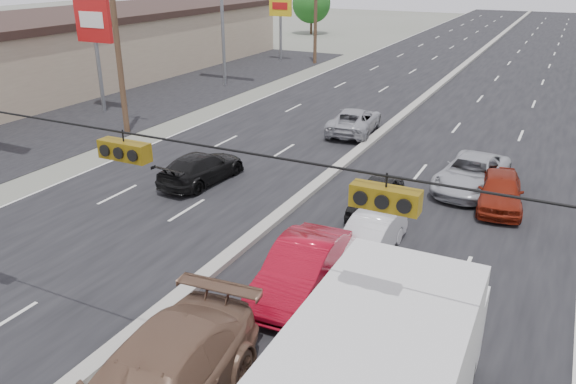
# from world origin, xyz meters

# --- Properties ---
(ground) EXTENTS (200.00, 200.00, 0.00)m
(ground) POSITION_xyz_m (0.00, 0.00, 0.00)
(ground) COLOR #606356
(ground) RESTS_ON ground
(road_surface) EXTENTS (20.00, 160.00, 0.02)m
(road_surface) POSITION_xyz_m (0.00, 30.00, 0.00)
(road_surface) COLOR black
(road_surface) RESTS_ON ground
(center_median) EXTENTS (0.50, 160.00, 0.20)m
(center_median) POSITION_xyz_m (0.00, 30.00, 0.10)
(center_median) COLOR gray
(center_median) RESTS_ON ground
(strip_mall) EXTENTS (12.00, 42.00, 4.60)m
(strip_mall) POSITION_xyz_m (-26.00, 25.00, 2.30)
(strip_mall) COLOR tan
(strip_mall) RESTS_ON ground
(parking_lot) EXTENTS (10.00, 42.00, 0.02)m
(parking_lot) POSITION_xyz_m (-17.00, 25.00, 0.00)
(parking_lot) COLOR black
(parking_lot) RESTS_ON ground
(utility_pole_left_b) EXTENTS (1.60, 0.30, 10.00)m
(utility_pole_left_b) POSITION_xyz_m (-12.50, 15.00, 5.11)
(utility_pole_left_b) COLOR #422D1E
(utility_pole_left_b) RESTS_ON ground
(utility_pole_left_c) EXTENTS (1.60, 0.30, 10.00)m
(utility_pole_left_c) POSITION_xyz_m (-12.50, 40.00, 5.11)
(utility_pole_left_c) COLOR #422D1E
(utility_pole_left_c) RESTS_ON ground
(traffic_signals) EXTENTS (25.00, 0.30, 0.54)m
(traffic_signals) POSITION_xyz_m (1.40, 0.00, 5.49)
(traffic_signals) COLOR black
(traffic_signals) RESTS_ON ground
(pole_sign_mid) EXTENTS (2.60, 0.25, 7.00)m
(pole_sign_mid) POSITION_xyz_m (-17.00, 18.00, 5.11)
(pole_sign_mid) COLOR slate
(pole_sign_mid) RESTS_ON ground
(pole_sign_far) EXTENTS (2.20, 0.25, 6.00)m
(pole_sign_far) POSITION_xyz_m (-16.00, 40.00, 4.41)
(pole_sign_far) COLOR slate
(pole_sign_far) RESTS_ON ground
(tree_left_far) EXTENTS (4.80, 4.80, 6.12)m
(tree_left_far) POSITION_xyz_m (-22.00, 60.00, 3.72)
(tree_left_far) COLOR #382619
(tree_left_far) RESTS_ON ground
(red_sedan) EXTENTS (1.87, 4.63, 1.49)m
(red_sedan) POSITION_xyz_m (2.86, 4.86, 0.75)
(red_sedan) COLOR maroon
(red_sedan) RESTS_ON ground
(queue_car_a) EXTENTS (1.61, 3.72, 1.25)m
(queue_car_a) POSITION_xyz_m (3.00, 10.98, 0.63)
(queue_car_a) COLOR black
(queue_car_a) RESTS_ON ground
(queue_car_b) EXTENTS (1.50, 3.78, 1.22)m
(queue_car_b) POSITION_xyz_m (3.82, 7.85, 0.61)
(queue_car_b) COLOR silver
(queue_car_b) RESTS_ON ground
(queue_car_c) EXTENTS (2.75, 5.07, 1.35)m
(queue_car_c) POSITION_xyz_m (5.72, 14.95, 0.68)
(queue_car_c) COLOR #A3A6AB
(queue_car_c) RESTS_ON ground
(queue_car_e) EXTENTS (2.11, 4.14, 1.35)m
(queue_car_e) POSITION_xyz_m (7.00, 13.59, 0.68)
(queue_car_e) COLOR maroon
(queue_car_e) RESTS_ON ground
(oncoming_near) EXTENTS (2.08, 4.51, 1.28)m
(oncoming_near) POSITION_xyz_m (-4.56, 10.69, 0.64)
(oncoming_near) COLOR black
(oncoming_near) RESTS_ON ground
(oncoming_far) EXTENTS (2.78, 5.06, 1.34)m
(oncoming_far) POSITION_xyz_m (-1.40, 20.51, 0.67)
(oncoming_far) COLOR #93959A
(oncoming_far) RESTS_ON ground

